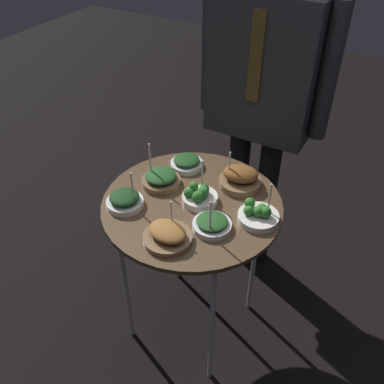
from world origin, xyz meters
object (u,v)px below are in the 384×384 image
(bowl_spinach_mid_right, at_px, (187,163))
(bowl_broccoli_front_center, at_px, (258,214))
(bowl_spinach_center, at_px, (161,179))
(bowl_roast_near_rim, at_px, (168,235))
(bowl_roast_back_left, at_px, (240,178))
(serving_cart, at_px, (192,213))
(waiter_figure, at_px, (263,84))
(bowl_spinach_far_rim, at_px, (212,224))
(bowl_spinach_mid_left, at_px, (125,200))
(bowl_broccoli_front_left, at_px, (199,196))

(bowl_spinach_mid_right, height_order, bowl_broccoli_front_center, bowl_broccoli_front_center)
(bowl_spinach_center, bearing_deg, bowl_spinach_mid_right, 79.52)
(bowl_spinach_center, distance_m, bowl_roast_near_rim, 0.32)
(bowl_roast_back_left, bearing_deg, serving_cart, -120.83)
(bowl_roast_near_rim, height_order, waiter_figure, waiter_figure)
(bowl_broccoli_front_center, bearing_deg, bowl_roast_back_left, 132.52)
(serving_cart, distance_m, bowl_spinach_center, 0.19)
(bowl_spinach_center, bearing_deg, bowl_roast_back_left, 28.41)
(bowl_spinach_center, bearing_deg, waiter_figure, 68.48)
(serving_cart, xyz_separation_m, bowl_spinach_far_rim, (0.13, -0.09, 0.07))
(bowl_spinach_mid_left, bearing_deg, waiter_figure, 70.41)
(bowl_broccoli_front_left, relative_size, bowl_spinach_mid_right, 1.20)
(bowl_spinach_center, distance_m, bowl_roast_back_left, 0.31)
(bowl_broccoli_front_left, height_order, waiter_figure, waiter_figure)
(serving_cart, relative_size, bowl_spinach_mid_left, 4.65)
(serving_cart, relative_size, bowl_roast_near_rim, 4.41)
(bowl_spinach_far_rim, xyz_separation_m, bowl_roast_near_rim, (-0.10, -0.13, 0.01))
(serving_cart, height_order, bowl_spinach_center, bowl_spinach_center)
(bowl_spinach_far_rim, height_order, bowl_roast_near_rim, bowl_spinach_far_rim)
(serving_cart, height_order, bowl_spinach_far_rim, bowl_spinach_far_rim)
(serving_cart, distance_m, bowl_spinach_mid_right, 0.25)
(serving_cart, xyz_separation_m, waiter_figure, (0.04, 0.54, 0.33))
(bowl_spinach_center, xyz_separation_m, bowl_spinach_mid_right, (0.03, 0.15, -0.00))
(bowl_spinach_far_rim, distance_m, bowl_spinach_mid_left, 0.34)
(bowl_spinach_far_rim, bearing_deg, bowl_broccoli_front_center, 44.57)
(bowl_broccoli_front_center, distance_m, waiter_figure, 0.61)
(bowl_spinach_mid_right, distance_m, waiter_figure, 0.47)
(bowl_spinach_mid_right, xyz_separation_m, bowl_broccoli_front_center, (0.39, -0.16, 0.00))
(bowl_broccoli_front_left, distance_m, bowl_roast_back_left, 0.19)
(bowl_spinach_center, xyz_separation_m, bowl_broccoli_front_center, (0.42, -0.01, -0.00))
(bowl_broccoli_front_left, distance_m, bowl_spinach_center, 0.19)
(bowl_roast_near_rim, bearing_deg, serving_cart, 97.43)
(bowl_roast_back_left, height_order, bowl_spinach_mid_right, bowl_roast_back_left)
(serving_cart, relative_size, bowl_spinach_far_rim, 4.95)
(bowl_broccoli_front_center, bearing_deg, bowl_roast_near_rim, -132.20)
(bowl_spinach_center, bearing_deg, bowl_broccoli_front_center, -0.75)
(bowl_spinach_far_rim, distance_m, waiter_figure, 0.69)
(serving_cart, height_order, bowl_spinach_mid_left, bowl_spinach_mid_left)
(bowl_broccoli_front_left, relative_size, bowl_roast_near_rim, 0.96)
(bowl_spinach_mid_left, xyz_separation_m, bowl_roast_near_rim, (0.24, -0.08, 0.00))
(bowl_broccoli_front_left, distance_m, bowl_spinach_mid_left, 0.28)
(bowl_spinach_mid_right, bearing_deg, bowl_roast_back_left, -0.97)
(serving_cart, distance_m, bowl_roast_near_rim, 0.23)
(bowl_spinach_center, distance_m, waiter_figure, 0.60)
(bowl_spinach_center, bearing_deg, bowl_spinach_far_rim, -23.17)
(bowl_spinach_far_rim, bearing_deg, serving_cart, 146.12)
(bowl_spinach_mid_right, relative_size, waiter_figure, 0.08)
(bowl_broccoli_front_left, relative_size, bowl_roast_back_left, 0.97)
(bowl_roast_back_left, bearing_deg, bowl_spinach_far_rim, -86.02)
(bowl_roast_back_left, bearing_deg, bowl_roast_near_rim, -101.72)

